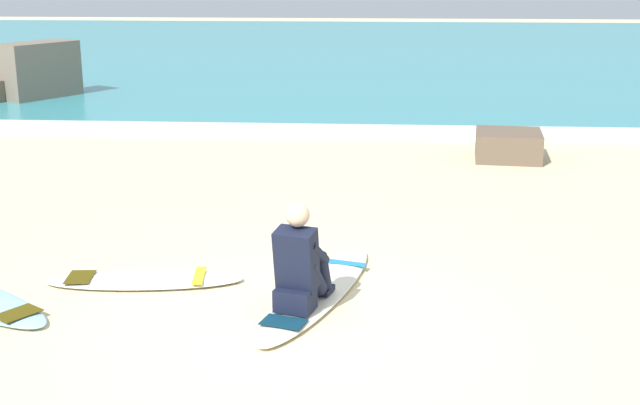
{
  "coord_description": "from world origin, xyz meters",
  "views": [
    {
      "loc": [
        0.64,
        -6.59,
        2.99
      ],
      "look_at": [
        0.06,
        1.93,
        0.55
      ],
      "focal_mm": 47.68,
      "sensor_mm": 36.0,
      "label": 1
    }
  ],
  "objects_px": {
    "surfboard_main": "(318,291)",
    "surfer_seated": "(300,266)",
    "surfboard_spare_near": "(144,280)",
    "shoreline_rock": "(508,145)"
  },
  "relations": [
    {
      "from": "surfboard_main",
      "to": "shoreline_rock",
      "type": "bearing_deg",
      "value": 66.11
    },
    {
      "from": "surfer_seated",
      "to": "surfboard_spare_near",
      "type": "height_order",
      "value": "surfer_seated"
    },
    {
      "from": "shoreline_rock",
      "to": "surfboard_spare_near",
      "type": "bearing_deg",
      "value": -127.16
    },
    {
      "from": "surfboard_main",
      "to": "shoreline_rock",
      "type": "relative_size",
      "value": 2.65
    },
    {
      "from": "surfboard_spare_near",
      "to": "shoreline_rock",
      "type": "xyz_separation_m",
      "value": [
        4.26,
        5.62,
        0.18
      ]
    },
    {
      "from": "surfboard_spare_near",
      "to": "surfer_seated",
      "type": "bearing_deg",
      "value": -20.99
    },
    {
      "from": "surfer_seated",
      "to": "shoreline_rock",
      "type": "distance_m",
      "value": 6.79
    },
    {
      "from": "surfer_seated",
      "to": "surfboard_spare_near",
      "type": "xyz_separation_m",
      "value": [
        -1.57,
        0.6,
        -0.4
      ]
    },
    {
      "from": "surfboard_main",
      "to": "surfer_seated",
      "type": "height_order",
      "value": "surfer_seated"
    },
    {
      "from": "surfer_seated",
      "to": "shoreline_rock",
      "type": "height_order",
      "value": "surfer_seated"
    }
  ]
}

